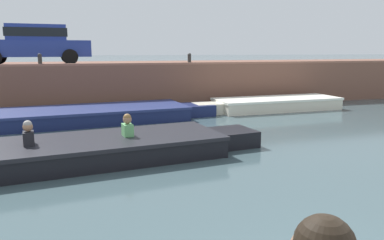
{
  "coord_description": "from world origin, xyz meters",
  "views": [
    {
      "loc": [
        -2.26,
        -1.47,
        2.27
      ],
      "look_at": [
        -0.31,
        4.45,
        1.12
      ],
      "focal_mm": 35.0,
      "sensor_mm": 36.0,
      "label": 1
    }
  ],
  "objects_px": {
    "boat_moored_central_navy": "(105,114)",
    "boat_moored_east_cream": "(272,104)",
    "car_left_inner_blue": "(34,43)",
    "mooring_bollard_east": "(189,58)",
    "mooring_bollard_mid": "(40,59)",
    "motorboat_passing": "(101,149)"
  },
  "relations": [
    {
      "from": "boat_moored_central_navy",
      "to": "boat_moored_east_cream",
      "type": "relative_size",
      "value": 1.2
    },
    {
      "from": "boat_moored_east_cream",
      "to": "car_left_inner_blue",
      "type": "relative_size",
      "value": 1.33
    },
    {
      "from": "boat_moored_central_navy",
      "to": "boat_moored_east_cream",
      "type": "xyz_separation_m",
      "value": [
        6.38,
        0.3,
        0.01
      ]
    },
    {
      "from": "boat_moored_central_navy",
      "to": "mooring_bollard_east",
      "type": "relative_size",
      "value": 15.9
    },
    {
      "from": "car_left_inner_blue",
      "to": "mooring_bollard_mid",
      "type": "xyz_separation_m",
      "value": [
        0.28,
        -1.92,
        -0.61
      ]
    },
    {
      "from": "motorboat_passing",
      "to": "car_left_inner_blue",
      "type": "xyz_separation_m",
      "value": [
        -1.78,
        8.5,
        2.35
      ]
    },
    {
      "from": "boat_moored_east_cream",
      "to": "mooring_bollard_mid",
      "type": "distance_m",
      "value": 8.73
    },
    {
      "from": "motorboat_passing",
      "to": "mooring_bollard_east",
      "type": "distance_m",
      "value": 7.93
    },
    {
      "from": "boat_moored_central_navy",
      "to": "mooring_bollard_mid",
      "type": "distance_m",
      "value": 3.34
    },
    {
      "from": "boat_moored_central_navy",
      "to": "boat_moored_east_cream",
      "type": "height_order",
      "value": "boat_moored_east_cream"
    },
    {
      "from": "car_left_inner_blue",
      "to": "motorboat_passing",
      "type": "bearing_deg",
      "value": -78.19
    },
    {
      "from": "boat_moored_central_navy",
      "to": "mooring_bollard_mid",
      "type": "xyz_separation_m",
      "value": [
        -2.0,
        2.02,
        1.75
      ]
    },
    {
      "from": "boat_moored_central_navy",
      "to": "motorboat_passing",
      "type": "xyz_separation_m",
      "value": [
        -0.5,
        -4.56,
        0.01
      ]
    },
    {
      "from": "car_left_inner_blue",
      "to": "boat_moored_east_cream",
      "type": "bearing_deg",
      "value": -22.81
    },
    {
      "from": "car_left_inner_blue",
      "to": "mooring_bollard_east",
      "type": "bearing_deg",
      "value": -18.17
    },
    {
      "from": "boat_moored_central_navy",
      "to": "mooring_bollard_mid",
      "type": "height_order",
      "value": "mooring_bollard_mid"
    },
    {
      "from": "boat_moored_east_cream",
      "to": "car_left_inner_blue",
      "type": "bearing_deg",
      "value": 157.19
    },
    {
      "from": "boat_moored_east_cream",
      "to": "car_left_inner_blue",
      "type": "height_order",
      "value": "car_left_inner_blue"
    },
    {
      "from": "boat_moored_central_navy",
      "to": "car_left_inner_blue",
      "type": "distance_m",
      "value": 5.13
    },
    {
      "from": "car_left_inner_blue",
      "to": "mooring_bollard_east",
      "type": "relative_size",
      "value": 9.92
    },
    {
      "from": "boat_moored_central_navy",
      "to": "mooring_bollard_east",
      "type": "distance_m",
      "value": 4.46
    },
    {
      "from": "boat_moored_central_navy",
      "to": "boat_moored_east_cream",
      "type": "distance_m",
      "value": 6.38
    }
  ]
}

